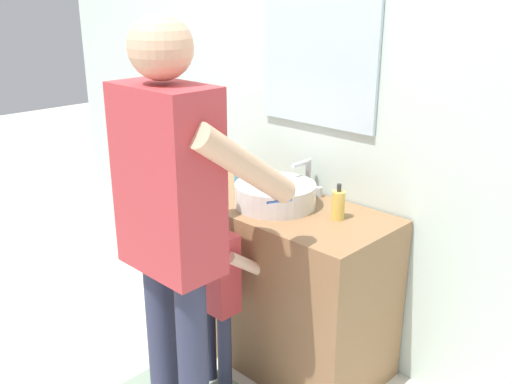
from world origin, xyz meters
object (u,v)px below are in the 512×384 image
object	(u,v)px
toothbrush_cup	(241,176)
child_toddler	(217,282)
adult_parent	(173,207)
soap_bottle	(338,205)

from	to	relation	value
toothbrush_cup	child_toddler	world-z (taller)	toothbrush_cup
child_toddler	adult_parent	world-z (taller)	adult_parent
toothbrush_cup	child_toddler	xyz separation A→B (m)	(0.32, -0.47, -0.31)
toothbrush_cup	child_toddler	distance (m)	0.65
child_toddler	adult_parent	xyz separation A→B (m)	(0.12, -0.31, 0.47)
toothbrush_cup	soap_bottle	distance (m)	0.63
adult_parent	child_toddler	bearing A→B (deg)	111.19
child_toddler	soap_bottle	bearing A→B (deg)	55.62
soap_bottle	child_toddler	distance (m)	0.64
toothbrush_cup	adult_parent	xyz separation A→B (m)	(0.44, -0.77, 0.16)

